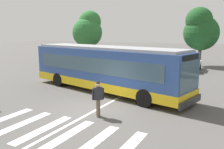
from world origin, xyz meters
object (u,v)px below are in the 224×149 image
(parked_car_blue, at_px, (163,62))
(parked_car_white, at_px, (190,63))
(parked_car_black, at_px, (119,60))
(city_transit_bus, at_px, (105,68))
(pedestrian_crossing_street, at_px, (98,97))
(background_tree_right, at_px, (200,29))
(parked_car_red, at_px, (141,61))
(background_tree_left, at_px, (88,29))

(parked_car_blue, bearing_deg, parked_car_white, 1.74)
(parked_car_black, relative_size, parked_car_blue, 1.00)
(city_transit_bus, relative_size, parked_car_black, 2.76)
(pedestrian_crossing_street, bearing_deg, background_tree_right, 85.50)
(parked_car_black, distance_m, parked_car_red, 2.77)
(pedestrian_crossing_street, xyz_separation_m, background_tree_left, (-10.46, 14.96, 3.37))
(parked_car_red, distance_m, background_tree_right, 7.92)
(parked_car_red, distance_m, parked_car_blue, 2.59)
(parked_car_black, relative_size, background_tree_right, 0.65)
(parked_car_black, relative_size, parked_car_white, 0.99)
(pedestrian_crossing_street, distance_m, background_tree_left, 18.57)
(background_tree_left, bearing_deg, parked_car_black, 18.83)
(parked_car_red, relative_size, background_tree_right, 0.66)
(pedestrian_crossing_street, bearing_deg, background_tree_left, 124.97)
(pedestrian_crossing_street, distance_m, parked_car_blue, 16.61)
(pedestrian_crossing_street, height_order, parked_car_blue, pedestrian_crossing_street)
(background_tree_right, bearing_deg, background_tree_left, -155.70)
(parked_car_blue, bearing_deg, background_tree_right, 50.89)
(city_transit_bus, relative_size, pedestrian_crossing_street, 7.24)
(background_tree_right, bearing_deg, city_transit_bus, -103.53)
(parked_car_black, bearing_deg, background_tree_right, 26.47)
(parked_car_red, height_order, parked_car_white, same)
(city_transit_bus, bearing_deg, background_tree_right, 76.47)
(parked_car_blue, bearing_deg, parked_car_red, -174.23)
(parked_car_black, height_order, background_tree_left, background_tree_left)
(background_tree_right, bearing_deg, parked_car_white, -94.48)
(background_tree_left, bearing_deg, city_transit_bus, -51.76)
(pedestrian_crossing_street, bearing_deg, city_transit_bus, 116.25)
(city_transit_bus, bearing_deg, parked_car_white, 73.76)
(parked_car_black, relative_size, background_tree_left, 0.68)
(pedestrian_crossing_street, relative_size, background_tree_right, 0.25)
(pedestrian_crossing_street, distance_m, background_tree_right, 20.75)
(parked_car_blue, distance_m, parked_car_white, 2.86)
(parked_car_white, relative_size, background_tree_left, 0.69)
(background_tree_right, bearing_deg, parked_car_black, -153.53)
(parked_car_white, bearing_deg, background_tree_left, -171.97)
(parked_car_blue, relative_size, background_tree_left, 0.69)
(parked_car_white, bearing_deg, parked_car_red, -176.34)
(city_transit_bus, bearing_deg, background_tree_left, 128.24)
(city_transit_bus, xyz_separation_m, background_tree_right, (3.83, 15.91, 2.75))
(parked_car_red, xyz_separation_m, background_tree_left, (-6.34, -1.31, 3.57))
(pedestrian_crossing_street, distance_m, parked_car_white, 16.68)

